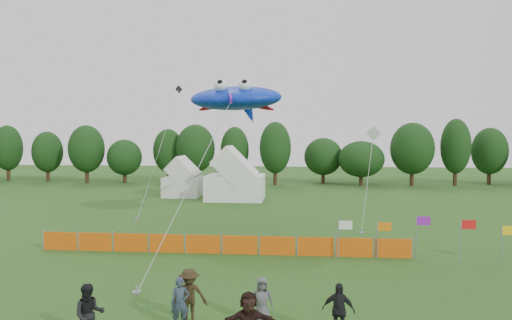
# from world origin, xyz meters

# --- Properties ---
(treeline) EXTENTS (104.57, 8.78, 8.36)m
(treeline) POSITION_xyz_m (1.61, 44.93, 4.18)
(treeline) COLOR #382314
(treeline) RESTS_ON ground
(tent_left) EXTENTS (3.80, 3.80, 3.36)m
(tent_left) POSITION_xyz_m (-9.99, 31.89, 1.69)
(tent_left) COLOR silver
(tent_left) RESTS_ON ground
(tent_right) EXTENTS (5.69, 4.55, 4.01)m
(tent_right) POSITION_xyz_m (-4.23, 29.88, 2.03)
(tent_right) COLOR white
(tent_right) RESTS_ON ground
(barrier_fence) EXTENTS (19.90, 0.06, 1.00)m
(barrier_fence) POSITION_xyz_m (-2.16, 9.18, 0.50)
(barrier_fence) COLOR #D4550B
(barrier_fence) RESTS_ON ground
(flag_row) EXTENTS (8.73, 0.72, 2.16)m
(flag_row) POSITION_xyz_m (8.17, 8.95, 1.35)
(flag_row) COLOR gray
(flag_row) RESTS_ON ground
(spectator_a) EXTENTS (0.68, 0.51, 1.68)m
(spectator_a) POSITION_xyz_m (-1.92, -0.28, 0.84)
(spectator_a) COLOR #2B3848
(spectator_a) RESTS_ON ground
(spectator_b) EXTENTS (1.12, 1.02, 1.86)m
(spectator_b) POSITION_xyz_m (-4.33, -1.71, 0.93)
(spectator_b) COLOR black
(spectator_b) RESTS_ON ground
(spectator_c) EXTENTS (1.31, 0.92, 1.85)m
(spectator_c) POSITION_xyz_m (-1.72, 0.15, 0.93)
(spectator_c) COLOR #2E2212
(spectator_c) RESTS_ON ground
(spectator_d) EXTENTS (1.08, 0.62, 1.73)m
(spectator_d) POSITION_xyz_m (3.18, -0.53, 0.87)
(spectator_d) COLOR black
(spectator_d) RESTS_ON ground
(spectator_e) EXTENTS (0.85, 0.62, 1.59)m
(spectator_e) POSITION_xyz_m (0.72, 0.25, 0.80)
(spectator_e) COLOR #4F4F55
(spectator_e) RESTS_ON ground
(stingray_kite) EXTENTS (6.95, 20.95, 9.90)m
(stingray_kite) POSITION_xyz_m (-2.16, 15.77, 8.76)
(stingray_kite) COLOR #1036EB
(stingray_kite) RESTS_ON ground
(small_kite_white) EXTENTS (2.34, 6.09, 7.08)m
(small_kite_white) POSITION_xyz_m (7.14, 19.06, 4.58)
(small_kite_white) COLOR white
(small_kite_white) RESTS_ON ground
(small_kite_dark) EXTENTS (1.07, 10.63, 11.16)m
(small_kite_dark) POSITION_xyz_m (-9.71, 23.63, 5.86)
(small_kite_dark) COLOR black
(small_kite_dark) RESTS_ON ground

